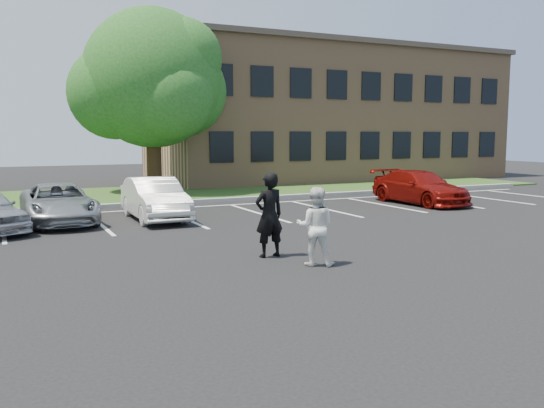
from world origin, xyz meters
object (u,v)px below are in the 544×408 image
object	(u,v)px
tree	(153,82)
car_silver_minivan	(58,204)
man_white_shirt	(315,226)
car_red_compact	(420,187)
car_white_sedan	(155,199)
office_building	(326,114)
man_black_suit	(269,215)

from	to	relation	value
tree	car_silver_minivan	size ratio (longest dim) A/B	1.91
tree	man_white_shirt	world-z (taller)	tree
tree	car_red_compact	xyz separation A→B (m)	(8.66, -9.15, -4.67)
man_white_shirt	car_white_sedan	bearing A→B (deg)	-47.32
man_white_shirt	car_white_sedan	xyz separation A→B (m)	(-1.46, 8.20, -0.15)
car_white_sedan	car_red_compact	size ratio (longest dim) A/B	0.91
office_building	car_red_compact	bearing A→B (deg)	-105.74
office_building	car_red_compact	size ratio (longest dim) A/B	4.78
man_white_shirt	car_white_sedan	size ratio (longest dim) A/B	0.40
car_white_sedan	man_black_suit	bearing A→B (deg)	-82.08
office_building	man_black_suit	world-z (taller)	office_building
office_building	tree	distance (m)	13.72
man_white_shirt	car_red_compact	xyz separation A→B (m)	(9.49, 7.89, -0.18)
office_building	car_red_compact	distance (m)	15.21
car_white_sedan	office_building	bearing A→B (deg)	43.38
tree	car_white_sedan	xyz separation A→B (m)	(-2.29, -8.84, -4.64)
man_black_suit	car_silver_minivan	size ratio (longest dim) A/B	0.43
man_black_suit	car_white_sedan	distance (m)	7.05
car_silver_minivan	car_red_compact	size ratio (longest dim) A/B	0.98
tree	man_black_suit	xyz separation A→B (m)	(-1.37, -15.83, -4.36)
man_black_suit	car_white_sedan	bearing A→B (deg)	-87.41
tree	man_white_shirt	distance (m)	17.64
office_building	car_silver_minivan	bearing A→B (deg)	-143.35
office_building	car_white_sedan	xyz separation A→B (m)	(-14.97, -13.95, -3.45)
man_black_suit	car_white_sedan	xyz separation A→B (m)	(-0.92, 6.99, -0.28)
man_white_shirt	car_silver_minivan	xyz separation A→B (m)	(-4.45, 8.78, -0.22)
man_black_suit	car_silver_minivan	world-z (taller)	man_black_suit
car_silver_minivan	car_white_sedan	xyz separation A→B (m)	(2.99, -0.59, 0.07)
office_building	car_white_sedan	world-z (taller)	office_building
car_red_compact	car_white_sedan	bearing A→B (deg)	176.80
office_building	man_white_shirt	xyz separation A→B (m)	(-13.51, -22.15, -3.30)
man_black_suit	car_red_compact	world-z (taller)	man_black_suit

